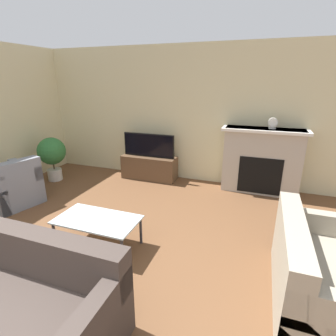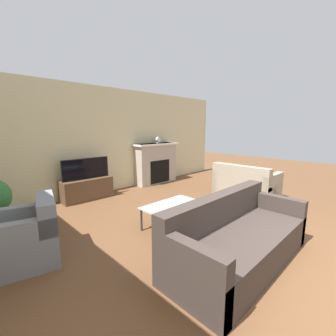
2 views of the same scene
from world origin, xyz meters
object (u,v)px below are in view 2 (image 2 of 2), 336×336
object	(u,v)px
tv	(86,169)
armchair_by_window	(22,241)
mantel_clock	(158,140)
coffee_table	(172,207)
couch_sectional	(237,239)
couch_loveseat	(245,185)

from	to	relation	value
tv	armchair_by_window	xyz separation A→B (m)	(-1.73, -1.91, -0.44)
armchair_by_window	mantel_clock	world-z (taller)	mantel_clock
coffee_table	mantel_clock	bearing A→B (deg)	52.14
armchair_by_window	mantel_clock	size ratio (longest dim) A/B	5.29
couch_sectional	tv	bearing A→B (deg)	93.81
tv	coffee_table	bearing A→B (deg)	-81.35
coffee_table	mantel_clock	xyz separation A→B (m)	(1.98, 2.55, 0.96)
coffee_table	mantel_clock	world-z (taller)	mantel_clock
armchair_by_window	coffee_table	xyz separation A→B (m)	(2.10, -0.55, 0.06)
couch_loveseat	coffee_table	distance (m)	2.48
couch_sectional	couch_loveseat	world-z (taller)	same
tv	armchair_by_window	distance (m)	2.62
armchair_by_window	coffee_table	distance (m)	2.17
tv	mantel_clock	distance (m)	2.43
couch_sectional	armchair_by_window	size ratio (longest dim) A/B	2.12
couch_sectional	coffee_table	bearing A→B (deg)	84.42
couch_sectional	mantel_clock	distance (m)	4.49
tv	coffee_table	xyz separation A→B (m)	(0.37, -2.46, -0.39)
tv	couch_loveseat	xyz separation A→B (m)	(2.85, -2.53, -0.45)
armchair_by_window	coffee_table	bearing A→B (deg)	89.30
tv	mantel_clock	bearing A→B (deg)	2.09
armchair_by_window	couch_sectional	bearing A→B (deg)	61.08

